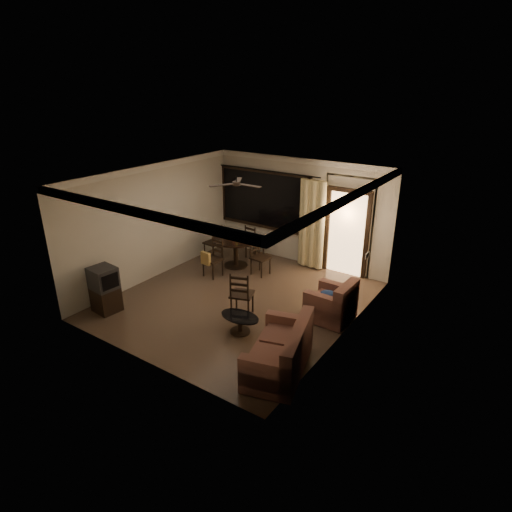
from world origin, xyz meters
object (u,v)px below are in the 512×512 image
Objects in this scene: dining_chair_east at (260,264)px; coffee_table at (240,321)px; tv_cabinet at (105,289)px; side_chair at (242,302)px; dining_chair_south at (213,265)px; dining_chair_west at (214,248)px; dining_chair_north at (254,248)px; armchair at (333,304)px; sofa at (282,353)px; dining_table at (236,244)px.

dining_chair_east is 1.16× the size of coffee_table.
side_chair is (2.51, 1.46, -0.20)m from tv_cabinet.
dining_chair_south is at bearing 140.66° from coffee_table.
dining_chair_west is 0.94× the size of side_chair.
dining_chair_north is 4.34m from tv_cabinet.
coffee_table is (1.94, -3.34, -0.04)m from dining_chair_north.
armchair is (3.23, -1.89, 0.07)m from dining_chair_north.
dining_chair_north is 3.74m from armchair.
sofa reaches higher than armchair.
dining_chair_south is 2.73m from coffee_table.
dining_chair_west is at bearing -59.98° from side_chair.
dining_chair_south is 1.00× the size of dining_chair_north.
dining_table is 1.23× the size of side_chair.
tv_cabinet is (-1.67, -3.40, 0.22)m from dining_chair_east.
dining_table is 1.31× the size of dining_chair_north.
sofa is at bearing 125.61° from side_chair.
dining_chair_west and dining_chair_south have the same top height.
dining_chair_west is at bearing 126.33° from sofa.
tv_cabinet reaches higher than armchair.
coffee_table is (-1.30, 0.58, -0.10)m from sofa.
dining_chair_east is 1.10× the size of armchair.
sofa is at bearing -28.33° from dining_chair_south.
armchair is (-0.01, 2.03, 0.01)m from sofa.
dining_chair_west is 3.58m from tv_cabinet.
tv_cabinet is at bearing 83.61° from dining_chair_north.
dining_chair_west is 1.00× the size of dining_chair_east.
dining_chair_west is at bearing 95.29° from tv_cabinet.
coffee_table is 0.66m from side_chair.
dining_chair_north is at bearing 89.90° from dining_chair_south.
side_chair is at bearing 129.79° from sofa.
tv_cabinet is 2.91m from side_chair.
dining_chair_north is 1.16× the size of coffee_table.
dining_chair_east is at bearing 45.70° from dining_chair_south.
tv_cabinet reaches higher than dining_chair_north.
dining_table is 1.31× the size of dining_chair_west.
side_chair is (2.50, -2.11, 0.02)m from dining_chair_west.
dining_chair_west is 4.32m from armchair.
dining_chair_west is 1.10× the size of armchair.
armchair is at bearing 48.30° from coffee_table.
dining_chair_east is at bearing 115.48° from coffee_table.
tv_cabinet is (-0.01, -3.57, 0.22)m from dining_chair_west.
tv_cabinet is at bearing 10.45° from side_chair.
side_chair is (1.59, -2.78, 0.02)m from dining_chair_north.
sofa is 2.17× the size of coffee_table.
dining_chair_east is 1.13m from dining_chair_north.
dining_chair_south reaches higher than sofa.
side_chair reaches higher than dining_chair_west.
armchair is (3.40, -0.28, 0.05)m from dining_chair_south.
dining_chair_south is at bearing -53.50° from side_chair.
side_chair is at bearing -150.25° from armchair.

